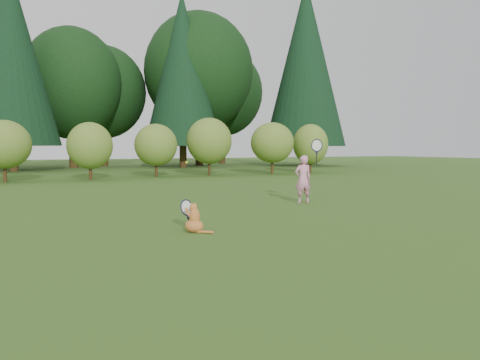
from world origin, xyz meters
name	(u,v)px	position (x,y,z in m)	size (l,w,h in m)	color
ground	(248,218)	(0.00, 0.00, 0.00)	(100.00, 100.00, 0.00)	#2D5016
shrub_row	(122,147)	(0.00, 13.00, 1.40)	(28.00, 3.00, 2.80)	#5A7C26
woodland_backdrop	(91,51)	(0.00, 23.00, 7.50)	(48.00, 10.00, 15.00)	black
child	(304,178)	(2.39, 1.71, 0.63)	(0.70, 0.47, 1.80)	pink
cat	(194,217)	(-1.47, -1.00, 0.25)	(0.45, 0.70, 0.67)	#DA6029
tennis_ball	(187,162)	(-0.61, 1.98, 1.05)	(0.06, 0.06, 0.06)	#CEEA1B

